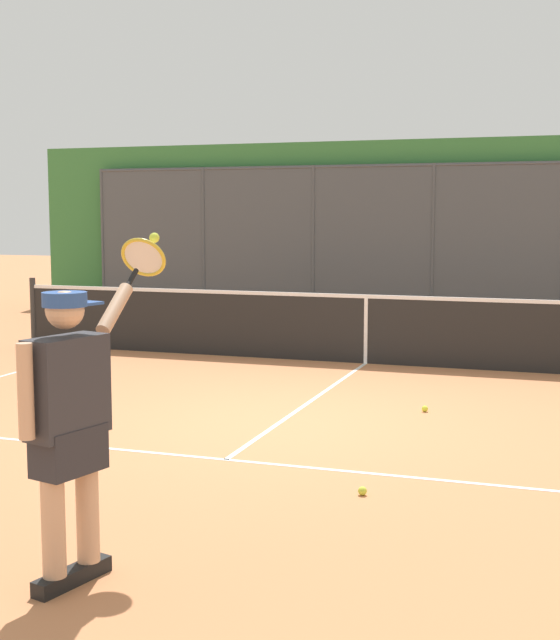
# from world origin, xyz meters

# --- Properties ---
(ground_plane) EXTENTS (60.00, 60.00, 0.00)m
(ground_plane) POSITION_xyz_m (0.00, 0.00, 0.00)
(ground_plane) COLOR #C67A4C
(court_line_markings) EXTENTS (8.42, 9.37, 0.01)m
(court_line_markings) POSITION_xyz_m (0.00, 1.76, 0.00)
(court_line_markings) COLOR white
(court_line_markings) RESTS_ON ground
(fence_backdrop) EXTENTS (17.77, 1.37, 3.54)m
(fence_backdrop) POSITION_xyz_m (0.00, -10.06, 1.76)
(fence_backdrop) COLOR #474C51
(fence_backdrop) RESTS_ON ground
(tennis_net) EXTENTS (10.82, 0.09, 1.07)m
(tennis_net) POSITION_xyz_m (0.00, -3.72, 0.49)
(tennis_net) COLOR #2D2D2D
(tennis_net) RESTS_ON ground
(tennis_player) EXTENTS (0.34, 1.40, 1.94)m
(tennis_player) POSITION_xyz_m (-0.14, 4.02, 0.97)
(tennis_player) COLOR black
(tennis_player) RESTS_ON ground
(tennis_ball_near_net) EXTENTS (0.07, 0.07, 0.07)m
(tennis_ball_near_net) POSITION_xyz_m (-1.29, -0.95, 0.03)
(tennis_ball_near_net) COLOR #CCDB33
(tennis_ball_near_net) RESTS_ON ground
(tennis_ball_by_sideline) EXTENTS (0.07, 0.07, 0.07)m
(tennis_ball_by_sideline) POSITION_xyz_m (-1.31, 1.98, 0.03)
(tennis_ball_by_sideline) COLOR #C1D138
(tennis_ball_by_sideline) RESTS_ON ground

